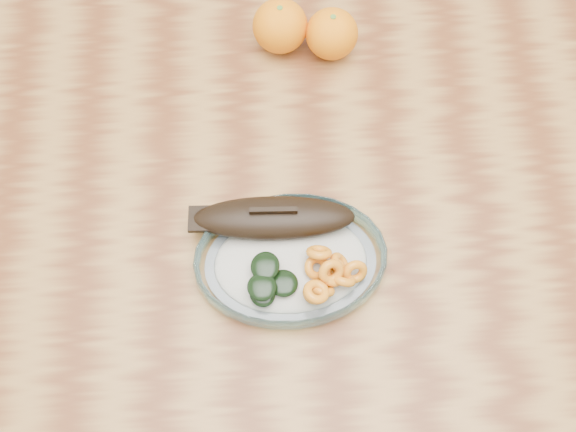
{
  "coord_description": "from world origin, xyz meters",
  "views": [
    {
      "loc": [
        -0.06,
        -0.49,
        1.62
      ],
      "look_at": [
        -0.04,
        -0.1,
        0.77
      ],
      "focal_mm": 45.0,
      "sensor_mm": 36.0,
      "label": 1
    }
  ],
  "objects_px": {
    "plated_meal": "(290,258)",
    "orange_left": "(332,34)",
    "dining_table": "(313,189)",
    "orange_right": "(280,26)"
  },
  "relations": [
    {
      "from": "plated_meal",
      "to": "orange_left",
      "type": "xyz_separation_m",
      "value": [
        0.08,
        0.33,
        0.02
      ]
    },
    {
      "from": "dining_table",
      "to": "plated_meal",
      "type": "xyz_separation_m",
      "value": [
        -0.04,
        -0.16,
        0.12
      ]
    },
    {
      "from": "orange_right",
      "to": "dining_table",
      "type": "bearing_deg",
      "value": -78.67
    },
    {
      "from": "orange_left",
      "to": "orange_right",
      "type": "relative_size",
      "value": 0.95
    },
    {
      "from": "dining_table",
      "to": "orange_right",
      "type": "xyz_separation_m",
      "value": [
        -0.04,
        0.19,
        0.14
      ]
    },
    {
      "from": "plated_meal",
      "to": "dining_table",
      "type": "bearing_deg",
      "value": 72.07
    },
    {
      "from": "dining_table",
      "to": "plated_meal",
      "type": "relative_size",
      "value": 2.63
    },
    {
      "from": "orange_right",
      "to": "orange_left",
      "type": "bearing_deg",
      "value": -12.51
    },
    {
      "from": "dining_table",
      "to": "orange_right",
      "type": "bearing_deg",
      "value": 101.33
    },
    {
      "from": "plated_meal",
      "to": "orange_right",
      "type": "relative_size",
      "value": 5.71
    }
  ]
}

